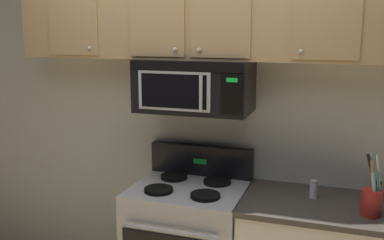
{
  "coord_description": "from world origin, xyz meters",
  "views": [
    {
      "loc": [
        0.94,
        -2.27,
        1.94
      ],
      "look_at": [
        0.0,
        0.49,
        1.35
      ],
      "focal_mm": 41.68,
      "sensor_mm": 36.0,
      "label": 1
    }
  ],
  "objects_px": {
    "over_range_microwave": "(194,86)",
    "utensil_crock_red": "(372,199)",
    "spice_jar": "(378,189)",
    "salt_shaker": "(314,189)"
  },
  "relations": [
    {
      "from": "utensil_crock_red",
      "to": "salt_shaker",
      "type": "height_order",
      "value": "utensil_crock_red"
    },
    {
      "from": "utensil_crock_red",
      "to": "salt_shaker",
      "type": "xyz_separation_m",
      "value": [
        -0.33,
        0.17,
        -0.04
      ]
    },
    {
      "from": "salt_shaker",
      "to": "over_range_microwave",
      "type": "bearing_deg",
      "value": 176.61
    },
    {
      "from": "over_range_microwave",
      "to": "utensil_crock_red",
      "type": "height_order",
      "value": "over_range_microwave"
    },
    {
      "from": "over_range_microwave",
      "to": "salt_shaker",
      "type": "distance_m",
      "value": 1.02
    },
    {
      "from": "over_range_microwave",
      "to": "salt_shaker",
      "type": "bearing_deg",
      "value": -3.39
    },
    {
      "from": "over_range_microwave",
      "to": "utensil_crock_red",
      "type": "distance_m",
      "value": 1.29
    },
    {
      "from": "utensil_crock_red",
      "to": "spice_jar",
      "type": "relative_size",
      "value": 3.68
    },
    {
      "from": "utensil_crock_red",
      "to": "over_range_microwave",
      "type": "bearing_deg",
      "value": 169.09
    },
    {
      "from": "utensil_crock_red",
      "to": "salt_shaker",
      "type": "bearing_deg",
      "value": 152.46
    }
  ]
}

